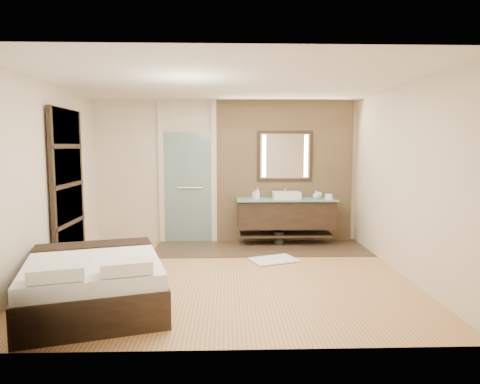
{
  "coord_description": "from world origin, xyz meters",
  "views": [
    {
      "loc": [
        -0.01,
        -5.95,
        1.84
      ],
      "look_at": [
        0.2,
        0.6,
        1.13
      ],
      "focal_mm": 32.0,
      "sensor_mm": 36.0,
      "label": 1
    }
  ],
  "objects_px": {
    "vanity": "(286,214)",
    "mirror_unit": "(285,156)",
    "waste_bin": "(279,238)",
    "bed": "(94,282)"
  },
  "relations": [
    {
      "from": "vanity",
      "to": "mirror_unit",
      "type": "distance_m",
      "value": 1.1
    },
    {
      "from": "mirror_unit",
      "to": "waste_bin",
      "type": "relative_size",
      "value": 4.17
    },
    {
      "from": "vanity",
      "to": "bed",
      "type": "relative_size",
      "value": 0.85
    },
    {
      "from": "vanity",
      "to": "mirror_unit",
      "type": "height_order",
      "value": "mirror_unit"
    },
    {
      "from": "bed",
      "to": "waste_bin",
      "type": "relative_size",
      "value": 8.56
    },
    {
      "from": "bed",
      "to": "waste_bin",
      "type": "height_order",
      "value": "bed"
    },
    {
      "from": "vanity",
      "to": "bed",
      "type": "distance_m",
      "value": 4.06
    },
    {
      "from": "mirror_unit",
      "to": "waste_bin",
      "type": "bearing_deg",
      "value": -114.8
    },
    {
      "from": "bed",
      "to": "waste_bin",
      "type": "xyz_separation_m",
      "value": [
        2.49,
        3.01,
        -0.17
      ]
    },
    {
      "from": "vanity",
      "to": "waste_bin",
      "type": "bearing_deg",
      "value": -154.34
    }
  ]
}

